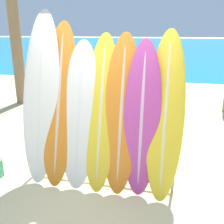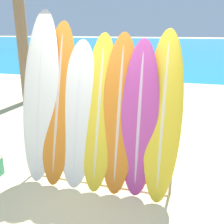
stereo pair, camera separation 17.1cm
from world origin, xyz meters
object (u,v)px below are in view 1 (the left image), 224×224
(surfboard_slot_2, at_px, (80,115))
(surfboard_slot_4, at_px, (121,114))
(surfboard_slot_6, at_px, (165,116))
(surfboard_slot_3, at_px, (101,113))
(surfboard_slot_1, at_px, (59,104))
(surfboard_slot_5, at_px, (142,119))
(person_mid_beach, at_px, (84,93))
(surfboard_slot_0, at_px, (41,97))
(surfboard_rack, at_px, (100,155))

(surfboard_slot_2, bearing_deg, surfboard_slot_4, 0.56)
(surfboard_slot_6, bearing_deg, surfboard_slot_3, 179.92)
(surfboard_slot_2, height_order, surfboard_slot_6, surfboard_slot_6)
(surfboard_slot_1, bearing_deg, surfboard_slot_5, -3.29)
(surfboard_slot_1, distance_m, surfboard_slot_3, 0.67)
(surfboard_slot_2, bearing_deg, surfboard_slot_6, 0.71)
(surfboard_slot_5, distance_m, person_mid_beach, 2.84)
(person_mid_beach, bearing_deg, surfboard_slot_1, -87.96)
(surfboard_slot_6, relative_size, person_mid_beach, 1.50)
(surfboard_slot_2, xyz_separation_m, surfboard_slot_6, (1.24, 0.02, 0.08))
(surfboard_slot_2, xyz_separation_m, surfboard_slot_3, (0.32, 0.02, 0.05))
(surfboard_slot_0, bearing_deg, surfboard_slot_2, -4.46)
(surfboard_slot_0, xyz_separation_m, person_mid_beach, (-0.09, 2.22, -0.45))
(surfboard_slot_5, bearing_deg, surfboard_slot_1, 176.71)
(surfboard_slot_1, bearing_deg, person_mid_beach, 99.82)
(surfboard_slot_1, distance_m, surfboard_slot_6, 1.58)
(surfboard_slot_2, relative_size, surfboard_slot_5, 0.99)
(surfboard_slot_1, bearing_deg, surfboard_slot_6, -0.99)
(surfboard_slot_4, bearing_deg, surfboard_slot_3, 178.03)
(surfboard_slot_2, bearing_deg, surfboard_slot_1, 172.80)
(surfboard_slot_3, bearing_deg, surfboard_slot_5, -4.43)
(surfboard_rack, distance_m, surfboard_slot_6, 1.15)
(surfboard_slot_5, relative_size, person_mid_beach, 1.42)
(surfboard_slot_6, bearing_deg, surfboard_slot_2, -179.29)
(surfboard_slot_1, xyz_separation_m, surfboard_slot_6, (1.57, -0.03, -0.05))
(surfboard_slot_5, bearing_deg, surfboard_slot_0, 177.08)
(surfboard_slot_5, relative_size, surfboard_slot_6, 0.94)
(surfboard_slot_4, bearing_deg, surfboard_slot_2, -179.44)
(surfboard_slot_2, height_order, surfboard_slot_4, surfboard_slot_4)
(surfboard_slot_1, bearing_deg, surfboard_slot_4, -2.17)
(surfboard_slot_3, relative_size, surfboard_slot_5, 1.03)
(surfboard_slot_3, height_order, surfboard_slot_6, surfboard_slot_6)
(surfboard_slot_1, relative_size, surfboard_slot_4, 1.07)
(surfboard_slot_5, xyz_separation_m, person_mid_beach, (-1.64, 2.30, -0.25))
(surfboard_slot_2, bearing_deg, person_mid_beach, 107.67)
(surfboard_slot_5, bearing_deg, surfboard_slot_4, 173.08)
(surfboard_slot_1, height_order, surfboard_slot_6, surfboard_slot_1)
(surfboard_slot_3, height_order, person_mid_beach, surfboard_slot_3)
(surfboard_rack, height_order, surfboard_slot_2, surfboard_slot_2)
(surfboard_rack, relative_size, surfboard_slot_6, 0.97)
(surfboard_slot_2, height_order, person_mid_beach, surfboard_slot_2)
(surfboard_slot_3, bearing_deg, person_mid_beach, 114.90)
(surfboard_slot_0, bearing_deg, surfboard_slot_6, -1.04)
(surfboard_slot_1, height_order, surfboard_slot_3, surfboard_slot_1)
(surfboard_slot_0, relative_size, person_mid_beach, 1.68)
(surfboard_slot_2, relative_size, surfboard_slot_3, 0.96)
(surfboard_rack, distance_m, surfboard_slot_1, 0.98)
(surfboard_rack, xyz_separation_m, person_mid_beach, (-1.03, 2.30, 0.36))
(surfboard_slot_3, xyz_separation_m, surfboard_slot_4, (0.30, -0.01, 0.00))
(surfboard_slot_3, bearing_deg, surfboard_rack, -108.14)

